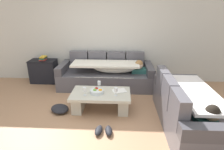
{
  "coord_description": "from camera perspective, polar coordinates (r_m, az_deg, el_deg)",
  "views": [
    {
      "loc": [
        0.53,
        -2.93,
        2.0
      ],
      "look_at": [
        0.32,
        1.01,
        0.55
      ],
      "focal_mm": 29.31,
      "sensor_mm": 36.0,
      "label": 1
    }
  ],
  "objects": [
    {
      "name": "ground_plane",
      "position": [
        3.58,
        -6.19,
        -13.86
      ],
      "size": [
        14.0,
        14.0,
        0.0
      ],
      "primitive_type": "plane",
      "color": "#A67A58"
    },
    {
      "name": "back_wall",
      "position": [
        5.15,
        -3.02,
        12.92
      ],
      "size": [
        9.0,
        0.1,
        2.7
      ],
      "primitive_type": "cube",
      "color": "beige",
      "rests_on": "ground_plane"
    },
    {
      "name": "couch_along_wall",
      "position": [
        4.86,
        -1.45,
        0.1
      ],
      "size": [
        2.43,
        0.92,
        0.88
      ],
      "color": "#55535B",
      "rests_on": "ground_plane"
    },
    {
      "name": "couch_near_window",
      "position": [
        3.52,
        22.71,
        -9.73
      ],
      "size": [
        0.92,
        2.01,
        0.88
      ],
      "rotation": [
        0.0,
        0.0,
        1.57
      ],
      "color": "#55535B",
      "rests_on": "ground_plane"
    },
    {
      "name": "coffee_table",
      "position": [
        3.8,
        -3.5,
        -7.45
      ],
      "size": [
        1.2,
        0.68,
        0.38
      ],
      "color": "#B8B6A5",
      "rests_on": "ground_plane"
    },
    {
      "name": "fruit_bowl",
      "position": [
        3.71,
        -4.71,
        -5.04
      ],
      "size": [
        0.28,
        0.28,
        0.1
      ],
      "color": "silver",
      "rests_on": "coffee_table"
    },
    {
      "name": "wine_glass_near_left",
      "position": [
        3.62,
        -8.55,
        -4.59
      ],
      "size": [
        0.07,
        0.07,
        0.17
      ],
      "color": "silver",
      "rests_on": "coffee_table"
    },
    {
      "name": "wine_glass_near_right",
      "position": [
        3.57,
        1.21,
        -4.73
      ],
      "size": [
        0.07,
        0.07,
        0.17
      ],
      "color": "silver",
      "rests_on": "coffee_table"
    },
    {
      "name": "wine_glass_far_back",
      "position": [
        3.89,
        -4.04,
        -2.59
      ],
      "size": [
        0.07,
        0.07,
        0.17
      ],
      "color": "silver",
      "rests_on": "coffee_table"
    },
    {
      "name": "open_magazine",
      "position": [
        3.8,
        2.3,
        -4.95
      ],
      "size": [
        0.33,
        0.29,
        0.01
      ],
      "primitive_type": "cube",
      "rotation": [
        0.0,
        0.0,
        0.32
      ],
      "color": "white",
      "rests_on": "coffee_table"
    },
    {
      "name": "side_cabinet",
      "position": [
        5.51,
        -20.47,
        1.15
      ],
      "size": [
        0.72,
        0.44,
        0.64
      ],
      "color": "black",
      "rests_on": "ground_plane"
    },
    {
      "name": "book_stack_on_cabinet",
      "position": [
        5.41,
        -20.73,
        4.95
      ],
      "size": [
        0.19,
        0.23,
        0.11
      ],
      "color": "red",
      "rests_on": "side_cabinet"
    },
    {
      "name": "pair_of_shoes",
      "position": [
        3.24,
        -2.61,
        -16.91
      ],
      "size": [
        0.33,
        0.28,
        0.09
      ],
      "color": "black",
      "rests_on": "ground_plane"
    },
    {
      "name": "crumpled_garment",
      "position": [
        3.95,
        -15.97,
        -10.08
      ],
      "size": [
        0.51,
        0.5,
        0.12
      ],
      "primitive_type": "ellipsoid",
      "rotation": [
        0.0,
        0.0,
        2.48
      ],
      "color": "#232328",
      "rests_on": "ground_plane"
    }
  ]
}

